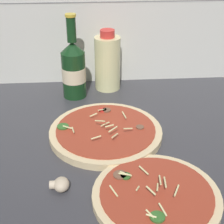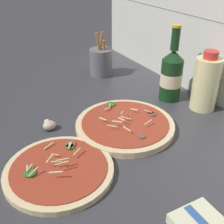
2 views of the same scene
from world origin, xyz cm
name	(u,v)px [view 2 (image 2 of 2)]	position (x,y,z in cm)	size (l,w,h in cm)	color
counter_slab	(113,157)	(0.00, 0.00, 1.25)	(160.00, 90.00, 2.50)	#38383D
pizza_near	(60,171)	(0.45, -15.14, 3.39)	(26.72, 26.72, 4.65)	beige
pizza_far	(125,125)	(-9.14, 9.41, 3.60)	(30.00, 30.00, 5.46)	beige
beer_bottle	(171,74)	(-17.88, 33.82, 12.01)	(7.60, 7.60, 26.58)	#143819
oil_bottle	(206,83)	(-6.83, 39.16, 11.76)	(8.49, 8.49, 20.14)	beige
mushroom_left	(49,125)	(-19.92, -10.90, 3.90)	(4.21, 4.01, 2.81)	beige
utensil_crock	(101,62)	(-50.34, 22.83, 8.46)	(9.66, 9.66, 18.62)	slate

